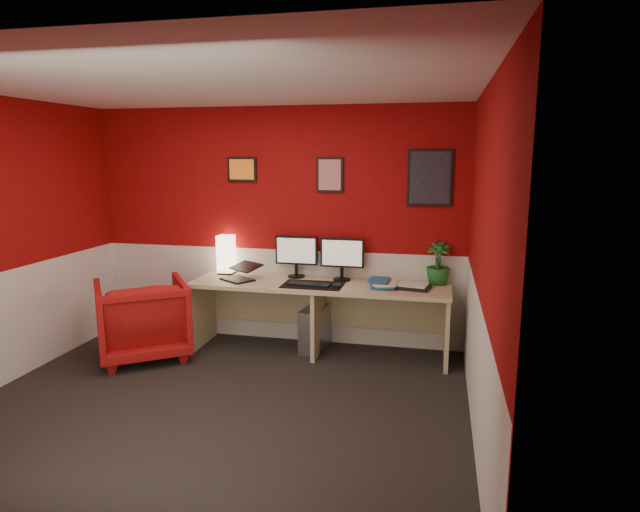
{
  "coord_description": "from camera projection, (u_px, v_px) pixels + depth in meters",
  "views": [
    {
      "loc": [
        1.7,
        -3.74,
        2.0
      ],
      "look_at": [
        0.6,
        1.21,
        1.05
      ],
      "focal_mm": 30.29,
      "sensor_mm": 36.0,
      "label": 1
    }
  ],
  "objects": [
    {
      "name": "wall_back",
      "position": [
        276.0,
        226.0,
        5.76
      ],
      "size": [
        4.0,
        0.01,
        2.5
      ],
      "primitive_type": "cube",
      "color": "maroon",
      "rests_on": "ground"
    },
    {
      "name": "wall_right",
      "position": [
        483.0,
        267.0,
        3.66
      ],
      "size": [
        0.01,
        3.5,
        2.5
      ],
      "primitive_type": "cube",
      "color": "maroon",
      "rests_on": "ground"
    },
    {
      "name": "armchair",
      "position": [
        142.0,
        319.0,
        5.37
      ],
      "size": [
        1.19,
        1.19,
        0.79
      ],
      "primitive_type": "imported",
      "rotation": [
        0.0,
        0.0,
        3.77
      ],
      "color": "#A71413",
      "rests_on": "ground"
    },
    {
      "name": "ceiling",
      "position": [
        202.0,
        84.0,
        3.86
      ],
      "size": [
        4.0,
        3.5,
        0.01
      ],
      "primitive_type": "cube",
      "color": "white",
      "rests_on": "ground"
    },
    {
      "name": "book_top",
      "position": [
        369.0,
        280.0,
        5.31
      ],
      "size": [
        0.21,
        0.27,
        0.02
      ],
      "primitive_type": "imported",
      "rotation": [
        0.0,
        0.0,
        -0.05
      ],
      "color": "#1F6291",
      "rests_on": "book_middle"
    },
    {
      "name": "keyboard",
      "position": [
        309.0,
        284.0,
        5.32
      ],
      "size": [
        0.43,
        0.19,
        0.02
      ],
      "primitive_type": "cube",
      "rotation": [
        0.0,
        0.0,
        -0.12
      ],
      "color": "black",
      "rests_on": "desk_mat"
    },
    {
      "name": "book_middle",
      "position": [
        374.0,
        282.0,
        5.29
      ],
      "size": [
        0.23,
        0.32,
        0.02
      ],
      "primitive_type": "imported",
      "rotation": [
        0.0,
        0.0,
        0.02
      ],
      "color": "silver",
      "rests_on": "book_bottom"
    },
    {
      "name": "wainscot_back",
      "position": [
        277.0,
        294.0,
        5.9
      ],
      "size": [
        4.0,
        0.01,
        1.0
      ],
      "primitive_type": "cube",
      "color": "silver",
      "rests_on": "ground"
    },
    {
      "name": "ground",
      "position": [
        214.0,
        409.0,
        4.31
      ],
      "size": [
        4.0,
        3.5,
        0.01
      ],
      "primitive_type": "cube",
      "color": "black",
      "rests_on": "ground"
    },
    {
      "name": "desk_mat",
      "position": [
        313.0,
        285.0,
        5.34
      ],
      "size": [
        0.6,
        0.38,
        0.01
      ],
      "primitive_type": "cube",
      "color": "black",
      "rests_on": "desk"
    },
    {
      "name": "shoji_lamp",
      "position": [
        226.0,
        256.0,
        5.83
      ],
      "size": [
        0.16,
        0.16,
        0.4
      ],
      "primitive_type": "cube",
      "color": "#FFE5B2",
      "rests_on": "desk"
    },
    {
      "name": "monitor_right",
      "position": [
        342.0,
        253.0,
        5.5
      ],
      "size": [
        0.45,
        0.06,
        0.58
      ],
      "primitive_type": "cube",
      "color": "black",
      "rests_on": "desk"
    },
    {
      "name": "art_center",
      "position": [
        330.0,
        175.0,
        5.52
      ],
      "size": [
        0.28,
        0.02,
        0.36
      ],
      "primitive_type": "cube",
      "color": "red",
      "rests_on": "wall_back"
    },
    {
      "name": "desk",
      "position": [
        319.0,
        318.0,
        5.48
      ],
      "size": [
        2.6,
        0.65,
        0.73
      ],
      "primitive_type": "cube",
      "color": "tan",
      "rests_on": "ground"
    },
    {
      "name": "art_left",
      "position": [
        242.0,
        169.0,
        5.72
      ],
      "size": [
        0.32,
        0.02,
        0.26
      ],
      "primitive_type": "cube",
      "color": "orange",
      "rests_on": "wall_back"
    },
    {
      "name": "book_bottom",
      "position": [
        371.0,
        285.0,
        5.28
      ],
      "size": [
        0.26,
        0.33,
        0.03
      ],
      "primitive_type": "imported",
      "rotation": [
        0.0,
        0.0,
        0.11
      ],
      "color": "#1F6291",
      "rests_on": "desk"
    },
    {
      "name": "wainscot_right",
      "position": [
        476.0,
        371.0,
        3.8
      ],
      "size": [
        0.01,
        3.5,
        1.0
      ],
      "primitive_type": "cube",
      "color": "silver",
      "rests_on": "ground"
    },
    {
      "name": "mouse",
      "position": [
        337.0,
        286.0,
        5.24
      ],
      "size": [
        0.08,
        0.11,
        0.03
      ],
      "primitive_type": "cube",
      "rotation": [
        0.0,
        0.0,
        -0.17
      ],
      "color": "black",
      "rests_on": "desk_mat"
    },
    {
      "name": "monitor_left",
      "position": [
        296.0,
        250.0,
        5.64
      ],
      "size": [
        0.45,
        0.06,
        0.58
      ],
      "primitive_type": "cube",
      "color": "black",
      "rests_on": "desk"
    },
    {
      "name": "wall_front",
      "position": [
        46.0,
        325.0,
        2.41
      ],
      "size": [
        4.0,
        0.01,
        2.5
      ],
      "primitive_type": "cube",
      "color": "maroon",
      "rests_on": "ground"
    },
    {
      "name": "zen_tray",
      "position": [
        411.0,
        287.0,
        5.22
      ],
      "size": [
        0.39,
        0.31,
        0.03
      ],
      "primitive_type": "cube",
      "rotation": [
        0.0,
        0.0,
        -0.18
      ],
      "color": "black",
      "rests_on": "desk"
    },
    {
      "name": "potted_plant",
      "position": [
        438.0,
        263.0,
        5.34
      ],
      "size": [
        0.26,
        0.26,
        0.43
      ],
      "primitive_type": "imported",
      "rotation": [
        0.0,
        0.0,
        -0.08
      ],
      "color": "#19591E",
      "rests_on": "desk"
    },
    {
      "name": "laptop",
      "position": [
        237.0,
        270.0,
        5.53
      ],
      "size": [
        0.4,
        0.38,
        0.22
      ],
      "primitive_type": "cube",
      "rotation": [
        0.0,
        0.0,
        -0.6
      ],
      "color": "black",
      "rests_on": "desk"
    },
    {
      "name": "pc_tower",
      "position": [
        315.0,
        329.0,
        5.6
      ],
      "size": [
        0.26,
        0.47,
        0.45
      ],
      "primitive_type": "cube",
      "rotation": [
        0.0,
        0.0,
        -0.13
      ],
      "color": "#99999E",
      "rests_on": "ground"
    },
    {
      "name": "wainscot_front",
      "position": [
        61.0,
        477.0,
        2.55
      ],
      "size": [
        4.0,
        0.01,
        1.0
      ],
      "primitive_type": "cube",
      "color": "silver",
      "rests_on": "ground"
    },
    {
      "name": "art_right",
      "position": [
        430.0,
        178.0,
        5.31
      ],
      "size": [
        0.44,
        0.02,
        0.56
      ],
      "primitive_type": "cube",
      "color": "black",
      "rests_on": "wall_back"
    }
  ]
}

